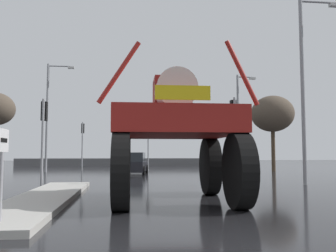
# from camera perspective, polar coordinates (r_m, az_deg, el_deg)

# --- Properties ---
(ground_plane) EXTENTS (120.00, 120.00, 0.00)m
(ground_plane) POSITION_cam_1_polar(r_m,az_deg,el_deg) (22.98, -3.32, -7.91)
(ground_plane) COLOR black
(median_island) EXTENTS (1.70, 10.47, 0.15)m
(median_island) POSITION_cam_1_polar(r_m,az_deg,el_deg) (11.95, -18.68, -10.58)
(median_island) COLOR #B2AFA8
(median_island) RESTS_ON ground
(lane_arrow_sign) EXTENTS (0.07, 0.60, 1.74)m
(lane_arrow_sign) POSITION_cam_1_polar(r_m,az_deg,el_deg) (7.61, -24.49, -4.47)
(lane_arrow_sign) COLOR #99999E
(lane_arrow_sign) RESTS_ON median_island
(oversize_sprayer) EXTENTS (4.16, 5.55, 4.36)m
(oversize_sprayer) POSITION_cam_1_polar(r_m,az_deg,el_deg) (11.05, 0.82, -1.22)
(oversize_sprayer) COLOR black
(oversize_sprayer) RESTS_ON ground
(sedan_ahead) EXTENTS (2.32, 4.30, 1.52)m
(sedan_ahead) POSITION_cam_1_polar(r_m,az_deg,el_deg) (26.32, -5.43, -5.89)
(sedan_ahead) COLOR black
(sedan_ahead) RESTS_ON ground
(traffic_signal_near_left) EXTENTS (0.24, 0.54, 3.81)m
(traffic_signal_near_left) POSITION_cam_1_polar(r_m,az_deg,el_deg) (16.93, -18.83, 0.50)
(traffic_signal_near_left) COLOR gray
(traffic_signal_near_left) RESTS_ON ground
(traffic_signal_near_right) EXTENTS (0.24, 0.54, 4.04)m
(traffic_signal_near_right) POSITION_cam_1_polar(r_m,az_deg,el_deg) (17.33, 10.21, 0.76)
(traffic_signal_near_right) COLOR gray
(traffic_signal_near_right) RESTS_ON ground
(traffic_signal_far_left) EXTENTS (0.24, 0.55, 4.16)m
(traffic_signal_far_left) POSITION_cam_1_polar(r_m,az_deg,el_deg) (32.60, -13.18, -1.43)
(traffic_signal_far_left) COLOR gray
(traffic_signal_far_left) RESTS_ON ground
(traffic_signal_far_right) EXTENTS (0.24, 0.55, 3.83)m
(traffic_signal_far_right) POSITION_cam_1_polar(r_m,az_deg,el_deg) (32.46, -3.13, -1.94)
(traffic_signal_far_right) COLOR gray
(traffic_signal_far_right) RESTS_ON ground
(streetlight_near_right) EXTENTS (2.07, 0.24, 8.80)m
(streetlight_near_right) POSITION_cam_1_polar(r_m,az_deg,el_deg) (18.34, 20.67, 6.78)
(streetlight_near_right) COLOR gray
(streetlight_near_right) RESTS_ON ground
(streetlight_far_left) EXTENTS (2.10, 0.24, 8.50)m
(streetlight_far_left) POSITION_cam_1_polar(r_m,az_deg,el_deg) (30.01, -18.05, 2.17)
(streetlight_far_left) COLOR gray
(streetlight_far_left) RESTS_ON ground
(streetlight_far_right) EXTENTS (1.58, 0.24, 7.80)m
(streetlight_far_right) POSITION_cam_1_polar(r_m,az_deg,el_deg) (29.90, 11.09, 1.26)
(streetlight_far_right) COLOR gray
(streetlight_far_right) RESTS_ON ground
(bare_tree_right) EXTENTS (3.51, 3.51, 6.22)m
(bare_tree_right) POSITION_cam_1_polar(r_m,az_deg,el_deg) (31.33, 16.00, 1.80)
(bare_tree_right) COLOR #473828
(bare_tree_right) RESTS_ON ground
(roadside_barrier) EXTENTS (27.79, 0.24, 0.90)m
(roadside_barrier) POSITION_cam_1_polar(r_m,az_deg,el_deg) (43.50, -4.98, -5.65)
(roadside_barrier) COLOR #59595B
(roadside_barrier) RESTS_ON ground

